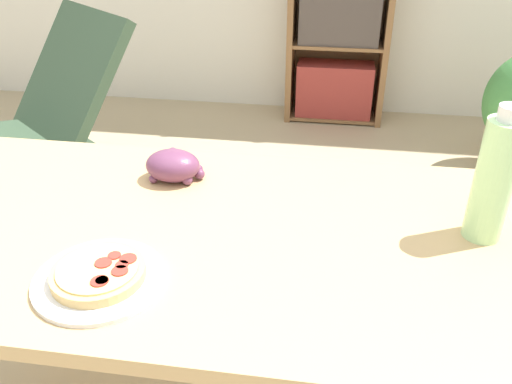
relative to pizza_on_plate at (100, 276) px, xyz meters
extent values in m
cube|color=tan|center=(0.13, 0.20, -0.03)|extent=(1.39, 0.76, 0.03)
cylinder|color=tan|center=(-0.51, 0.52, -0.40)|extent=(0.06, 0.06, 0.70)
cylinder|color=tan|center=(0.76, 0.52, -0.40)|extent=(0.06, 0.06, 0.70)
cylinder|color=white|center=(0.00, 0.00, -0.01)|extent=(0.25, 0.25, 0.01)
cylinder|color=#DBB26B|center=(0.00, 0.00, 0.01)|extent=(0.18, 0.18, 0.02)
cylinder|color=#EACC7A|center=(0.00, 0.00, 0.02)|extent=(0.15, 0.15, 0.00)
cylinder|color=#A83328|center=(0.04, -0.01, 0.02)|extent=(0.03, 0.03, 0.00)
cylinder|color=#A83328|center=(0.02, -0.04, 0.02)|extent=(0.02, 0.02, 0.00)
cylinder|color=#A83328|center=(0.05, 0.03, 0.02)|extent=(0.03, 0.03, 0.00)
cylinder|color=#A83328|center=(0.02, -0.04, 0.02)|extent=(0.03, 0.03, 0.00)
cylinder|color=#A83328|center=(0.00, 0.01, 0.02)|extent=(0.03, 0.03, 0.00)
cylinder|color=#A83328|center=(0.02, 0.04, 0.02)|extent=(0.03, 0.03, 0.00)
cylinder|color=#A83328|center=(0.04, 0.01, 0.02)|extent=(0.02, 0.02, 0.00)
ellipsoid|color=#6B3856|center=(0.03, 0.41, 0.03)|extent=(0.14, 0.11, 0.08)
sphere|color=#6B3856|center=(0.01, 0.39, 0.04)|extent=(0.03, 0.03, 0.03)
sphere|color=#6B3856|center=(0.09, 0.42, 0.00)|extent=(0.03, 0.03, 0.03)
sphere|color=#6B3856|center=(0.00, 0.41, 0.02)|extent=(0.02, 0.02, 0.02)
sphere|color=#6B3856|center=(-0.02, 0.38, 0.00)|extent=(0.02, 0.02, 0.02)
sphere|color=#6B3856|center=(0.01, 0.46, 0.04)|extent=(0.02, 0.02, 0.02)
sphere|color=#6B3856|center=(0.00, 0.41, 0.02)|extent=(0.03, 0.03, 0.03)
sphere|color=#6B3856|center=(0.07, 0.38, 0.00)|extent=(0.03, 0.03, 0.03)
sphere|color=#6B3856|center=(0.09, 0.43, 0.01)|extent=(0.02, 0.02, 0.02)
sphere|color=#6B3856|center=(0.05, 0.42, 0.00)|extent=(0.03, 0.03, 0.03)
sphere|color=#6B3856|center=(0.03, 0.43, 0.03)|extent=(0.03, 0.03, 0.03)
sphere|color=#6B3856|center=(0.00, 0.39, 0.03)|extent=(0.02, 0.02, 0.02)
cylinder|color=#B7EAA3|center=(0.75, 0.27, 0.12)|extent=(0.08, 0.08, 0.27)
cylinder|color=white|center=(0.75, 0.27, 0.27)|extent=(0.05, 0.05, 0.03)
cube|color=slate|center=(-0.92, 1.31, -0.70)|extent=(0.75, 0.76, 0.10)
cube|color=#334733|center=(-0.92, 1.25, -0.39)|extent=(0.76, 0.75, 0.14)
cube|color=#334733|center=(-0.78, 1.49, -0.14)|extent=(0.70, 0.67, 0.55)
cube|color=brown|center=(0.13, 2.64, -0.03)|extent=(0.04, 0.28, 1.44)
cube|color=brown|center=(0.70, 2.64, -0.03)|extent=(0.04, 0.28, 1.44)
cube|color=brown|center=(0.42, 2.78, -0.03)|extent=(0.61, 0.01, 1.44)
cube|color=brown|center=(0.42, 2.64, -0.73)|extent=(0.54, 0.27, 0.02)
cube|color=#99332D|center=(0.42, 2.62, -0.55)|extent=(0.48, 0.20, 0.34)
cube|color=brown|center=(0.42, 2.64, -0.26)|extent=(0.54, 0.27, 0.02)
cube|color=#4C423D|center=(0.42, 2.62, -0.08)|extent=(0.48, 0.20, 0.34)
camera|label=1|loc=(0.41, -0.75, 0.66)|focal=38.00mm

